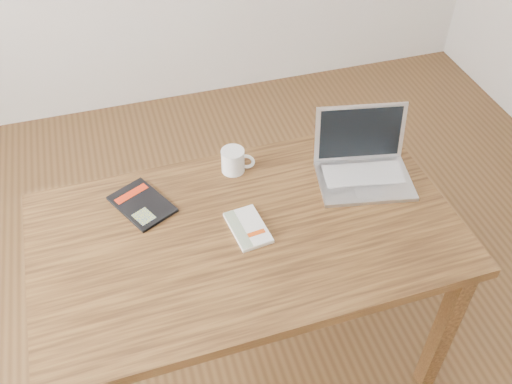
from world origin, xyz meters
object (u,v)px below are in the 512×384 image
object	(u,v)px
white_guidebook	(248,228)
coffee_mug	(234,160)
laptop	(363,163)
black_guidebook	(142,204)
desk	(247,248)

from	to	relation	value
white_guidebook	coffee_mug	size ratio (longest dim) A/B	1.59
laptop	coffee_mug	size ratio (longest dim) A/B	3.14
laptop	coffee_mug	bearing A→B (deg)	172.00
laptop	white_guidebook	bearing A→B (deg)	-152.04
white_guidebook	laptop	world-z (taller)	laptop
black_guidebook	coffee_mug	bearing A→B (deg)	-13.41
desk	laptop	bearing A→B (deg)	15.85
black_guidebook	coffee_mug	world-z (taller)	coffee_mug
white_guidebook	laptop	bearing A→B (deg)	10.46
desk	coffee_mug	world-z (taller)	coffee_mug
white_guidebook	black_guidebook	distance (m)	0.37
black_guidebook	laptop	size ratio (longest dim) A/B	0.70
white_guidebook	laptop	distance (m)	0.48
white_guidebook	desk	bearing A→B (deg)	-170.76
laptop	coffee_mug	world-z (taller)	laptop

